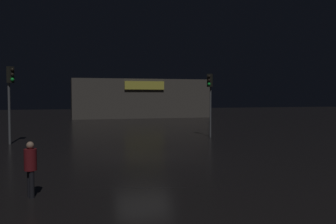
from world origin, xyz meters
TOP-DOWN VIEW (x-y plane):
  - ground_plane at (0.00, 0.00)m, footprint 120.00×120.00m
  - store_building at (5.81, 30.47)m, footprint 16.95×6.96m
  - traffic_signal_main at (5.87, 6.47)m, footprint 0.42×0.43m
  - traffic_signal_opposite at (-6.43, 6.24)m, footprint 0.42×0.42m
  - pedestrian at (-4.37, -5.73)m, footprint 0.45×0.45m

SIDE VIEW (x-z plane):
  - ground_plane at x=0.00m, z-range 0.00..0.00m
  - pedestrian at x=-4.37m, z-range 0.12..1.66m
  - store_building at x=5.81m, z-range 0.00..4.80m
  - traffic_signal_opposite at x=-6.43m, z-range 0.97..5.41m
  - traffic_signal_main at x=5.87m, z-range 1.10..5.32m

